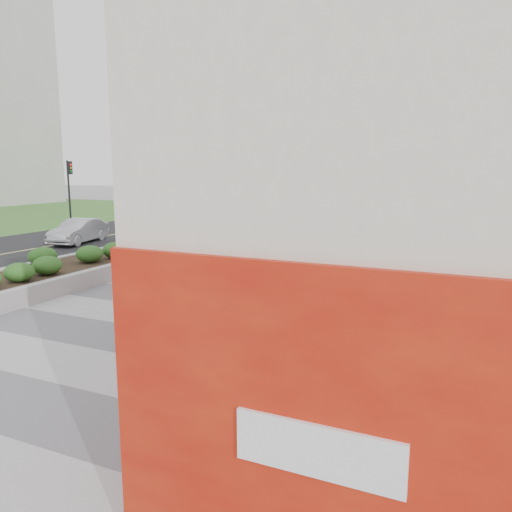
# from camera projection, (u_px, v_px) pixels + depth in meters

# --- Properties ---
(ground) EXTENTS (160.00, 160.00, 0.00)m
(ground) POSITION_uv_depth(u_px,v_px,m) (62.00, 367.00, 9.44)
(ground) COLOR gray
(ground) RESTS_ON ground
(walkway) EXTENTS (8.00, 36.00, 0.01)m
(walkway) POSITION_uv_depth(u_px,v_px,m) (156.00, 323.00, 12.13)
(walkway) COLOR #A8A8AD
(walkway) RESTS_ON ground
(building) EXTENTS (6.04, 24.08, 8.00)m
(building) POSITION_uv_depth(u_px,v_px,m) (484.00, 159.00, 13.95)
(building) COLOR beige
(building) RESTS_ON ground
(planter) EXTENTS (3.00, 18.00, 0.90)m
(planter) POSITION_uv_depth(u_px,v_px,m) (95.00, 262.00, 17.89)
(planter) COLOR #9E9EA0
(planter) RESTS_ON ground
(traffic_signal_near) EXTENTS (0.33, 0.28, 4.20)m
(traffic_signal_near) POSITION_uv_depth(u_px,v_px,m) (202.00, 186.00, 27.60)
(traffic_signal_near) COLOR black
(traffic_signal_near) RESTS_ON ground
(traffic_signal_far) EXTENTS (0.33, 0.28, 4.20)m
(traffic_signal_far) POSITION_uv_depth(u_px,v_px,m) (69.00, 184.00, 30.91)
(traffic_signal_far) COLOR black
(traffic_signal_far) RESTS_ON ground
(distant_bldg_north_l) EXTENTS (16.00, 12.00, 20.00)m
(distant_bldg_north_l) POSITION_uv_depth(u_px,v_px,m) (379.00, 115.00, 59.04)
(distant_bldg_north_l) COLOR #ADAAA3
(distant_bldg_north_l) RESTS_ON ground
(manhole_cover) EXTENTS (0.44, 0.44, 0.01)m
(manhole_cover) POSITION_uv_depth(u_px,v_px,m) (173.00, 326.00, 11.93)
(manhole_cover) COLOR #595654
(manhole_cover) RESTS_ON ground
(skateboarder) EXTENTS (0.51, 0.74, 1.39)m
(skateboarder) POSITION_uv_depth(u_px,v_px,m) (138.00, 302.00, 11.39)
(skateboarder) COLOR beige
(skateboarder) RESTS_ON ground
(car_silver) EXTENTS (2.02, 3.90, 1.23)m
(car_silver) POSITION_uv_depth(u_px,v_px,m) (79.00, 231.00, 25.00)
(car_silver) COLOR #AFB0B7
(car_silver) RESTS_ON ground
(car_dark) EXTENTS (1.93, 4.71, 1.37)m
(car_dark) POSITION_uv_depth(u_px,v_px,m) (190.00, 218.00, 31.01)
(car_dark) COLOR black
(car_dark) RESTS_ON ground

